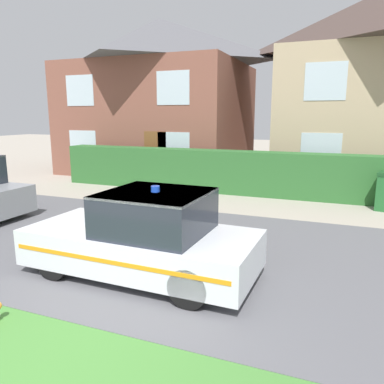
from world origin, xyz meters
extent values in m
plane|color=#A89E8E|center=(0.00, 0.00, 0.00)|extent=(80.00, 80.00, 0.00)
cube|color=#5B5B60|center=(0.00, 4.01, 0.01)|extent=(28.00, 6.26, 0.01)
cube|color=#2D662D|center=(-0.22, 10.04, 0.76)|extent=(14.39, 0.84, 1.51)
cylinder|color=black|center=(-1.45, 3.45, 0.32)|extent=(0.62, 0.21, 0.61)
cylinder|color=black|center=(-1.49, 1.90, 0.32)|extent=(0.62, 0.21, 0.61)
cylinder|color=black|center=(1.04, 3.39, 0.32)|extent=(0.62, 0.21, 0.61)
cylinder|color=black|center=(1.00, 1.84, 0.32)|extent=(0.62, 0.21, 0.61)
cube|color=silver|center=(-0.22, 2.65, 0.49)|extent=(4.06, 1.85, 0.63)
cube|color=#232833|center=(0.08, 2.64, 1.15)|extent=(1.71, 1.62, 0.70)
cube|color=silver|center=(0.08, 2.64, 1.48)|extent=(1.71, 1.62, 0.04)
cube|color=orange|center=(-0.20, 3.53, 0.54)|extent=(3.82, 0.10, 0.07)
cube|color=orange|center=(-0.24, 1.76, 0.54)|extent=(3.82, 0.10, 0.07)
cylinder|color=blue|center=(0.08, 2.64, 1.55)|extent=(0.15, 0.15, 0.10)
cylinder|color=black|center=(-5.54, 4.90, 0.30)|extent=(0.58, 0.21, 0.57)
cube|color=brown|center=(-5.59, 14.34, 2.56)|extent=(8.06, 6.68, 5.13)
pyramid|color=#56565B|center=(-5.59, 14.34, 6.20)|extent=(8.46, 7.01, 2.14)
cube|color=brown|center=(-4.20, 11.00, 1.05)|extent=(1.00, 0.02, 2.10)
cube|color=silver|center=(-7.81, 11.00, 1.44)|extent=(1.40, 0.02, 1.30)
cube|color=silver|center=(-3.37, 11.00, 1.44)|extent=(1.40, 0.02, 1.30)
cube|color=silver|center=(-7.81, 11.00, 3.79)|extent=(1.40, 0.02, 1.30)
cube|color=silver|center=(-3.37, 11.00, 3.79)|extent=(1.40, 0.02, 1.30)
cube|color=silver|center=(2.23, 11.48, 1.48)|extent=(1.40, 0.02, 1.30)
cube|color=silver|center=(2.23, 11.48, 3.90)|extent=(1.40, 0.02, 1.30)
camera|label=1|loc=(2.88, -2.78, 2.75)|focal=35.00mm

